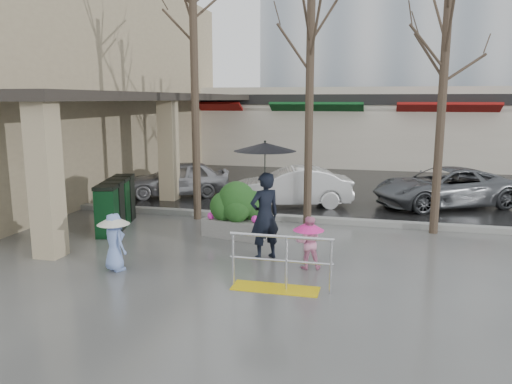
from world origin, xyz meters
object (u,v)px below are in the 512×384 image
at_px(car_c, 444,187).
at_px(child_pink, 308,239).
at_px(planter, 237,210).
at_px(car_b, 292,187).
at_px(tree_midwest, 311,27).
at_px(tree_mideast, 446,39).
at_px(news_boxes, 116,204).
at_px(woman, 265,192).
at_px(tree_west, 194,37).
at_px(handrail, 279,270).
at_px(car_a, 177,178).
at_px(child_blue, 114,237).

bearing_deg(car_c, child_pink, -52.63).
relative_size(planter, car_b, 0.46).
xyz_separation_m(tree_midwest, tree_mideast, (3.30, -0.00, -0.37)).
height_order(child_pink, news_boxes, news_boxes).
distance_m(woman, car_c, 8.00).
bearing_deg(tree_mideast, woman, -140.80).
bearing_deg(car_c, woman, -60.52).
bearing_deg(planter, news_boxes, 179.75).
bearing_deg(tree_west, car_c, 26.39).
relative_size(tree_midwest, woman, 2.72).
height_order(tree_mideast, woman, tree_mideast).
relative_size(tree_mideast, news_boxes, 2.71).
xyz_separation_m(tree_midwest, news_boxes, (-4.95, -1.49, -4.58)).
relative_size(handrail, news_boxes, 0.79).
distance_m(tree_midwest, tree_mideast, 3.32).
distance_m(tree_midwest, woman, 4.90).
bearing_deg(car_a, planter, 12.97).
bearing_deg(woman, tree_west, -90.88).
relative_size(tree_west, woman, 2.64).
bearing_deg(child_blue, handrail, -153.69).
xyz_separation_m(tree_west, planter, (1.64, -1.51, -4.41)).
xyz_separation_m(child_pink, planter, (-2.08, 2.00, 0.04)).
height_order(woman, child_blue, woman).
height_order(car_b, car_c, same).
relative_size(handrail, child_pink, 1.74).
bearing_deg(planter, tree_west, 137.32).
bearing_deg(woman, child_blue, -13.96).
bearing_deg(tree_midwest, car_b, 109.55).
height_order(news_boxes, car_b, news_boxes).
bearing_deg(child_pink, tree_mideast, -140.95).
height_order(woman, car_b, woman).
xyz_separation_m(tree_west, child_pink, (3.72, -3.51, -4.46)).
bearing_deg(tree_west, woman, -48.80).
height_order(tree_west, car_b, tree_west).
height_order(tree_mideast, news_boxes, tree_mideast).
bearing_deg(woman, tree_mideast, 177.12).
height_order(woman, car_a, woman).
xyz_separation_m(tree_mideast, news_boxes, (-8.25, -1.49, -4.21)).
bearing_deg(tree_mideast, planter, -162.78).
height_order(handrail, child_blue, child_blue).
relative_size(child_pink, car_b, 0.29).
relative_size(news_boxes, car_b, 0.63).
bearing_deg(handrail, tree_midwest, 91.91).
distance_m(woman, news_boxes, 4.80).
bearing_deg(car_b, child_pink, -2.97).
relative_size(woman, news_boxes, 1.07).
bearing_deg(handrail, car_c, 65.74).
xyz_separation_m(handrail, woman, (-0.65, 1.71, 1.09)).
height_order(handrail, car_c, car_c).
xyz_separation_m(woman, car_c, (4.41, 6.62, -0.84)).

